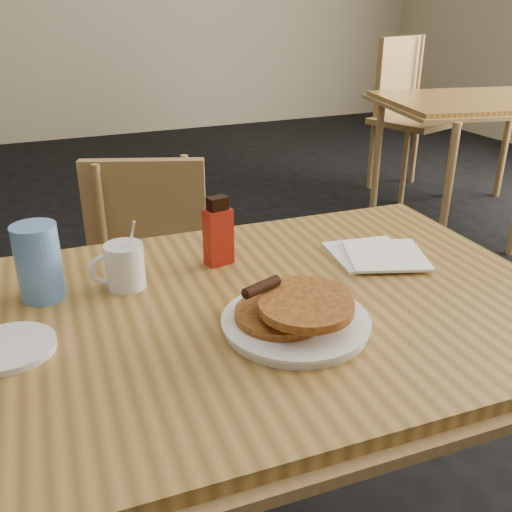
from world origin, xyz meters
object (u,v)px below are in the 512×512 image
Objects in this scene: pancake_plate at (296,315)px; coffee_mug at (124,265)px; chair_main_far at (156,273)px; chair_neighbor_far at (406,101)px; neighbor_table at (490,105)px; main_table at (254,323)px; syrup_bottle at (218,233)px; blue_tumbler at (39,262)px.

coffee_mug is (-0.24, 0.27, 0.02)m from pancake_plate.
chair_main_far is 0.80× the size of chair_neighbor_far.
coffee_mug is (-2.40, -1.50, 0.09)m from neighbor_table.
main_table is at bearing -150.16° from chair_neighbor_far.
neighbor_table is (2.19, 1.66, 0.00)m from main_table.
main_table is at bearing -41.87° from coffee_mug.
main_table is 0.90× the size of neighbor_table.
chair_main_far is at bearing -160.51° from chair_neighbor_far.
neighbor_table is 0.75m from chair_neighbor_far.
chair_main_far is at bearing 93.39° from pancake_plate.
pancake_plate is at bearing -65.77° from chair_main_far.
coffee_mug reaches higher than neighbor_table.
neighbor_table is 2.83m from coffee_mug.
syrup_bottle reaches higher than coffee_mug.
chair_neighbor_far is 7.38× the size of coffee_mug.
blue_tumbler is (-0.15, 0.02, 0.03)m from coffee_mug.
neighbor_table is at bearing 28.93° from coffee_mug.
syrup_bottle reaches higher than neighbor_table.
syrup_bottle is at bearing -152.50° from chair_neighbor_far.
coffee_mug is 0.97× the size of blue_tumbler.
chair_main_far is at bearing 58.06° from blue_tumbler.
chair_neighbor_far is 4.05× the size of pancake_plate.
coffee_mug is at bearing -147.93° from neighbor_table.
pancake_plate reaches higher than chair_main_far.
chair_neighbor_far is (2.18, 2.41, -0.09)m from main_table.
chair_main_far is 0.62m from syrup_bottle.
main_table and neighbor_table have the same top height.
chair_neighbor_far is at bearing 41.25° from blue_tumbler.
syrup_bottle is (0.02, -0.53, 0.33)m from chair_main_far.
syrup_bottle is at bearing -67.13° from chair_main_far.
syrup_bottle reaches higher than blue_tumbler.
chair_neighbor_far reaches higher than coffee_mug.
main_table is 0.27m from coffee_mug.
chair_main_far reaches higher than main_table.
neighbor_table is 9.55× the size of blue_tumbler.
blue_tumbler is (-2.54, -2.22, 0.20)m from chair_neighbor_far.
main_table is 0.13m from pancake_plate.
pancake_plate is 1.72× the size of syrup_bottle.
blue_tumbler reaches higher than coffee_mug.
pancake_plate is (0.03, -0.11, 0.07)m from main_table.
blue_tumbler reaches higher than main_table.
neighbor_table is 2.79m from pancake_plate.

